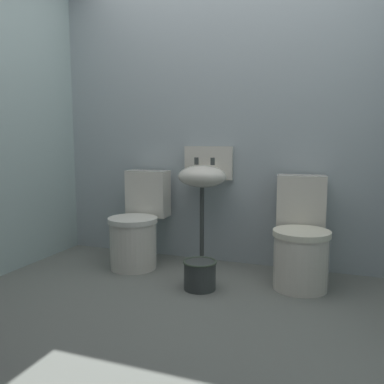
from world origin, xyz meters
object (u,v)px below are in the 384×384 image
(bucket, at_px, (200,274))
(sink, at_px, (203,176))
(toilet_right, at_px, (301,241))
(toilet_left, at_px, (138,227))

(bucket, bearing_deg, sink, 106.59)
(sink, relative_size, bucket, 4.11)
(toilet_right, height_order, bucket, toilet_right)
(toilet_right, relative_size, bucket, 3.24)
(sink, xyz_separation_m, bucket, (0.16, -0.53, -0.65))
(toilet_left, relative_size, sink, 0.79)
(toilet_left, xyz_separation_m, sink, (0.51, 0.19, 0.43))
(toilet_left, relative_size, toilet_right, 1.00)
(toilet_right, xyz_separation_m, sink, (-0.81, 0.19, 0.43))
(toilet_left, height_order, sink, sink)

